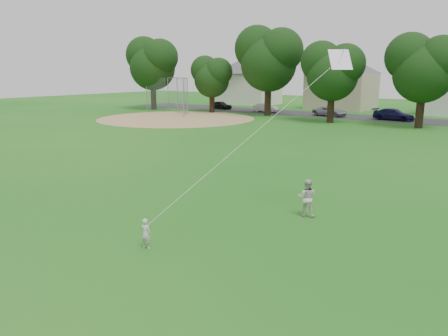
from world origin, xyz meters
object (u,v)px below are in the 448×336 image
Objects in this scene: older_boy at (307,198)px; baseball_backstop at (174,96)px; kite at (249,137)px; toddler at (146,233)px.

baseball_backstop is at bearing -56.16° from older_boy.
older_boy is 42.64m from baseball_backstop.
kite is (-0.91, -2.57, 2.51)m from older_boy.
toddler is 0.10× the size of baseball_backstop.
toddler is 0.67× the size of older_boy.
toddler is at bearing -117.38° from kite.
older_boy is 3.70m from kite.
toddler is at bearing 49.93° from older_boy.
older_boy is (2.57, 5.77, 0.24)m from toddler.
kite is at bearing 54.40° from older_boy.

